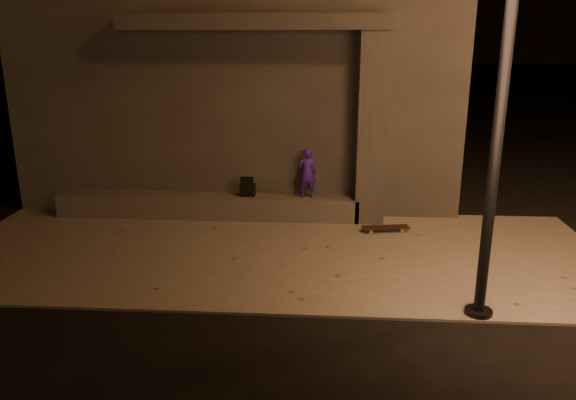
# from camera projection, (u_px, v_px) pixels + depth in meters

# --- Properties ---
(ground) EXTENTS (120.00, 120.00, 0.00)m
(ground) POSITION_uv_depth(u_px,v_px,m) (260.00, 309.00, 7.61)
(ground) COLOR black
(ground) RESTS_ON ground
(sidewalk) EXTENTS (11.00, 4.40, 0.04)m
(sidewalk) POSITION_uv_depth(u_px,v_px,m) (274.00, 252.00, 9.52)
(sidewalk) COLOR #69625C
(sidewalk) RESTS_ON ground
(building) EXTENTS (9.00, 5.10, 5.22)m
(building) POSITION_uv_depth(u_px,v_px,m) (249.00, 76.00, 13.13)
(building) COLOR #393734
(building) RESTS_ON ground
(ledge) EXTENTS (6.00, 0.55, 0.45)m
(ledge) POSITION_uv_depth(u_px,v_px,m) (207.00, 206.00, 11.22)
(ledge) COLOR #4D4B45
(ledge) RESTS_ON sidewalk
(column) EXTENTS (0.55, 0.55, 3.60)m
(column) POSITION_uv_depth(u_px,v_px,m) (372.00, 130.00, 10.55)
(column) COLOR #393734
(column) RESTS_ON sidewalk
(canopy) EXTENTS (5.00, 0.70, 0.28)m
(canopy) POSITION_uv_depth(u_px,v_px,m) (254.00, 22.00, 10.19)
(canopy) COLOR #393734
(canopy) RESTS_ON column
(skateboarder) EXTENTS (0.37, 0.26, 0.97)m
(skateboarder) POSITION_uv_depth(u_px,v_px,m) (307.00, 173.00, 10.88)
(skateboarder) COLOR #3A19A7
(skateboarder) RESTS_ON ledge
(backpack) EXTENTS (0.30, 0.21, 0.41)m
(backpack) POSITION_uv_depth(u_px,v_px,m) (248.00, 189.00, 11.06)
(backpack) COLOR black
(backpack) RESTS_ON ledge
(skateboard) EXTENTS (0.90, 0.37, 0.10)m
(skateboard) POSITION_uv_depth(u_px,v_px,m) (385.00, 228.00, 10.41)
(skateboard) COLOR black
(skateboard) RESTS_ON sidewalk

